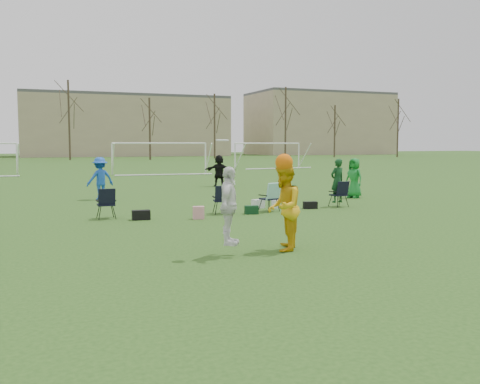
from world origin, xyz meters
name	(u,v)px	position (x,y,z in m)	size (l,w,h in m)	color
ground	(330,262)	(0.00, 0.00, 0.00)	(260.00, 260.00, 0.00)	#244917
fielder_blue	(100,178)	(-2.75, 14.10, 0.90)	(1.16, 0.67, 1.80)	blue
fielder_green_far	(354,178)	(7.69, 10.74, 0.87)	(0.85, 0.55, 1.74)	#157A2A
fielder_black	(219,171)	(4.27, 18.82, 0.87)	(1.62, 0.52, 1.75)	black
center_contest	(267,206)	(-0.75, 1.39, 1.03)	(2.31, 1.24, 2.46)	white
sideline_setup	(260,196)	(1.97, 8.00, 0.54)	(9.22, 2.23, 1.80)	#103C1A
goal_mid	(160,149)	(4.00, 32.00, 1.92)	(7.40, 0.63, 2.46)	white
goal_right	(268,148)	(16.00, 38.00, 1.92)	(7.35, 1.14, 2.46)	white
tree_line	(72,124)	(0.24, 69.85, 5.09)	(110.28, 3.28, 11.40)	#382B21
building_row	(97,125)	(6.73, 96.00, 5.99)	(126.00, 16.00, 13.00)	tan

